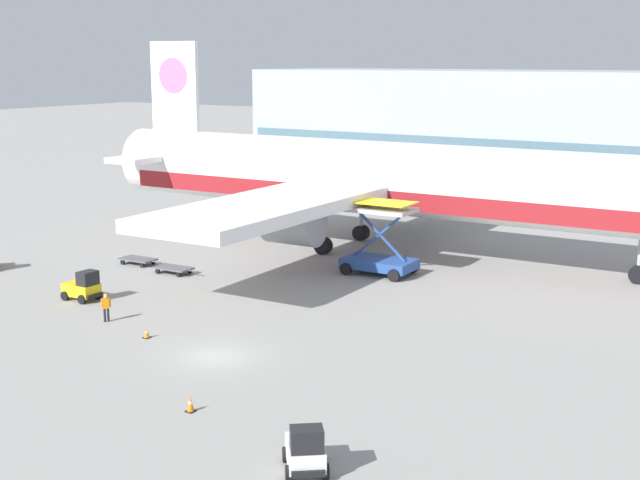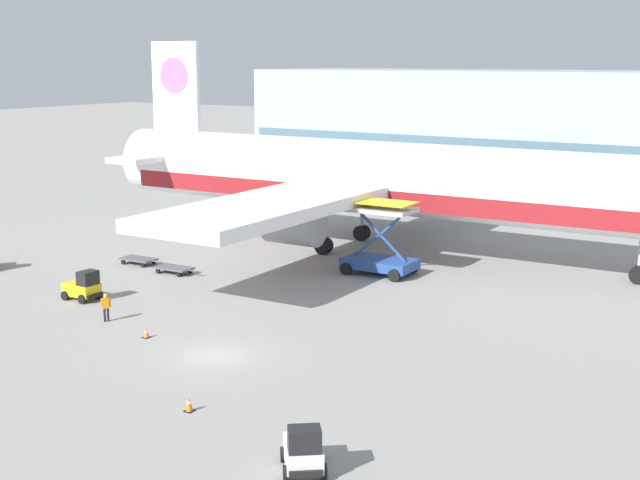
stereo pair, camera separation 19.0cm
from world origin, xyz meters
name	(u,v)px [view 1 (the left image)]	position (x,y,z in m)	size (l,w,h in m)	color
ground_plane	(216,356)	(0.00, 0.00, 0.00)	(400.00, 400.00, 0.00)	gray
terminal_building	(606,132)	(1.24, 71.97, 6.99)	(90.00, 18.20, 14.00)	#9EA8B2
airplane_main	(379,180)	(-5.23, 27.75, 5.84)	(58.07, 48.13, 17.00)	white
scissor_lift_loader	(380,247)	(-1.44, 20.86, 2.05)	(5.25, 3.44, 5.37)	#284C99
baggage_tug_mid	(83,287)	(-14.41, 4.22, 0.88)	(2.48, 1.68, 2.00)	yellow
baggage_tug_far	(306,451)	(11.33, -8.74, 0.88)	(2.66, 2.79, 2.00)	silver
baggage_dolly_lead	(138,259)	(-18.56, 13.71, 0.39)	(3.72, 1.56, 0.48)	#56565B
baggage_dolly_second	(174,268)	(-14.28, 12.92, 0.39)	(3.72, 1.56, 0.48)	#56565B
ground_crew_far	(106,305)	(-9.59, 1.52, 1.01)	(0.40, 0.46, 1.72)	black
traffic_cone_near	(190,404)	(3.73, -6.51, 0.36)	(0.40, 0.40, 0.74)	black
traffic_cone_far	(147,333)	(-5.36, 0.43, 0.30)	(0.40, 0.40, 0.61)	black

